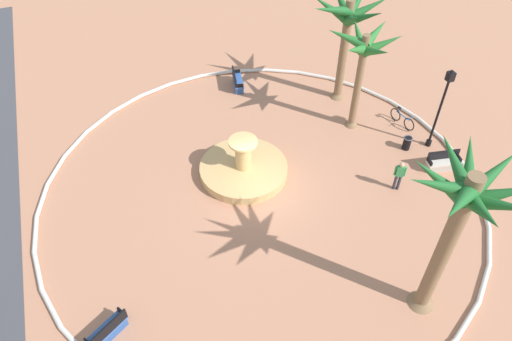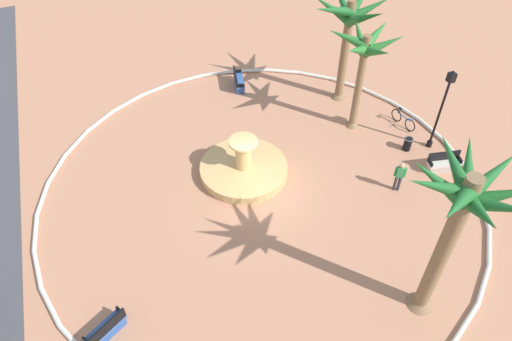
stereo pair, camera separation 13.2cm
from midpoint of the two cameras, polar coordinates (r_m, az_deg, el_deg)
ground_plane at (r=22.77m, az=0.48°, el=-2.45°), size 80.00×80.00×0.00m
plaza_curb at (r=22.70m, az=0.48°, el=-2.27°), size 20.43×20.43×0.20m
fountain at (r=23.42m, az=-1.62°, el=0.26°), size 4.25×4.25×2.05m
palm_tree_near_fountain at (r=24.43m, az=12.36°, el=13.19°), size 3.64×3.49×5.62m
palm_tree_by_curb at (r=26.38m, az=10.55°, el=16.65°), size 4.15×4.33×6.11m
palm_tree_mid_plaza at (r=16.17m, az=22.65°, el=-4.50°), size 3.96×4.05×7.13m
bench_east at (r=25.26m, az=20.91°, el=0.78°), size 0.80×1.67×1.00m
bench_west at (r=19.09m, az=-17.20°, el=-17.57°), size 1.26×1.63×1.00m
bench_north at (r=29.00m, az=-2.31°, el=10.31°), size 1.67×0.82×1.00m
lamppost at (r=25.03m, az=20.79°, el=7.37°), size 0.32×0.32×4.55m
trash_bin at (r=25.80m, az=17.14°, el=3.13°), size 0.46×0.46×0.73m
bicycle_red_frame at (r=27.27m, az=16.63°, el=5.81°), size 1.69×0.53×0.94m
person_cyclist_photo at (r=23.14m, az=16.29°, el=-0.46°), size 0.34×0.47×1.67m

